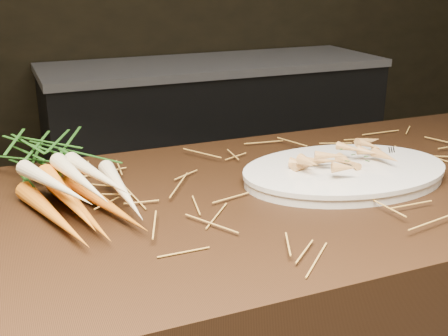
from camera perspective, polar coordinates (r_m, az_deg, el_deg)
The scene contains 6 objects.
back_counter at distance 3.12m, azimuth -0.89°, elevation 3.20°, with size 1.82×0.62×0.84m.
straw_bedding at distance 1.27m, azimuth 17.83°, elevation 0.23°, with size 1.40×0.60×0.02m, color #AC702F, non-canonical shape.
root_veg_bunch at distance 1.12m, azimuth -17.02°, elevation -0.16°, with size 0.26×0.54×0.10m.
serving_platter at distance 1.18m, azimuth 12.15°, elevation -0.61°, with size 0.43×0.29×0.02m, color white, non-canonical shape.
roasted_veg_heap at distance 1.17m, azimuth 12.28°, elevation 1.01°, with size 0.21×0.15×0.05m, color #C78947, non-canonical shape.
serving_fork at distance 1.24m, azimuth 18.74°, elevation 0.47°, with size 0.01×0.16×0.00m, color silver.
Camera 1 is at (-0.79, -0.61, 1.31)m, focal length 45.00 mm.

